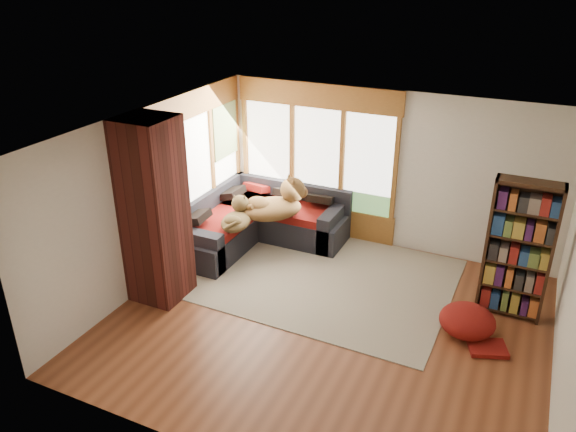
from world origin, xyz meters
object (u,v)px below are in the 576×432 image
Objects in this scene: sectional_sofa at (257,224)px; area_rug at (322,277)px; dog_brindle at (237,218)px; dog_tan at (277,204)px; brick_chimney at (154,211)px; bookshelf at (518,250)px; pouf at (467,320)px.

sectional_sofa is 1.64m from area_rug.
sectional_sofa is 0.58× the size of area_rug.
area_rug is at bearing -100.41° from dog_brindle.
dog_tan reaches higher than dog_brindle.
brick_chimney is at bearing 147.17° from dog_brindle.
brick_chimney reaches higher than sectional_sofa.
area_rug is 2.80m from bookshelf.
sectional_sofa is 0.84m from dog_brindle.
brick_chimney is at bearing -160.75° from bookshelf.
dog_brindle is at bearing -178.00° from area_rug.
dog_brindle is at bearing -170.18° from dog_tan.
area_rug is 1.60m from dog_brindle.
sectional_sofa is at bearing 117.24° from dog_tan.
pouf is (3.66, -1.17, -0.10)m from sectional_sofa.
bookshelf is at bearing 19.25° from brick_chimney.
pouf reaches higher than area_rug.
dog_brindle is (0.05, -0.72, 0.43)m from sectional_sofa.
pouf is (2.19, -0.51, 0.20)m from area_rug.
brick_chimney reaches higher than dog_brindle.
dog_tan is at bearing 162.47° from pouf.
area_rug is at bearing -175.54° from bookshelf.
bookshelf reaches higher than pouf.
dog_tan is 0.70m from dog_brindle.
sectional_sofa is (0.45, 2.05, -1.00)m from brick_chimney.
bookshelf is (2.62, 0.20, 0.96)m from area_rug.
dog_tan reaches higher than pouf.
bookshelf is 1.67× the size of dog_tan.
dog_tan is at bearing 175.27° from bookshelf.
dog_tan is at bearing -16.94° from sectional_sofa.
area_rug is 4.85× the size of dog_brindle.
dog_brindle is (-1.42, -0.05, 0.73)m from area_rug.
dog_tan is at bearing -49.15° from dog_brindle.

